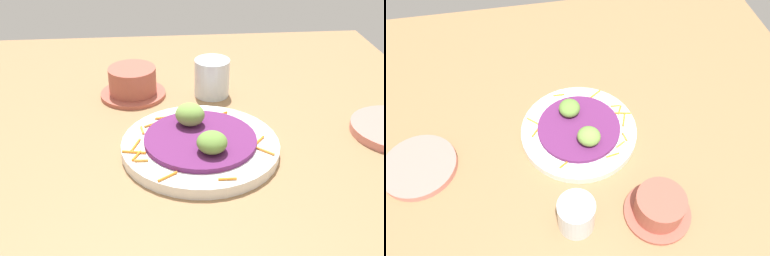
% 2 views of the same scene
% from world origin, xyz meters
% --- Properties ---
extents(table_surface, '(1.10, 1.10, 0.02)m').
position_xyz_m(table_surface, '(0.00, 0.00, 0.01)').
color(table_surface, '#936D47').
rests_on(table_surface, ground).
extents(main_plate, '(0.26, 0.26, 0.02)m').
position_xyz_m(main_plate, '(-0.06, 0.03, 0.03)').
color(main_plate, white).
rests_on(main_plate, table_surface).
extents(cabbage_bed, '(0.18, 0.18, 0.01)m').
position_xyz_m(cabbage_bed, '(-0.06, 0.03, 0.04)').
color(cabbage_bed, '#60235B').
rests_on(cabbage_bed, main_plate).
extents(carrot_garnish, '(0.24, 0.21, 0.00)m').
position_xyz_m(carrot_garnish, '(-0.02, 0.04, 0.04)').
color(carrot_garnish, orange).
rests_on(carrot_garnish, main_plate).
extents(guac_scoop_left, '(0.07, 0.07, 0.04)m').
position_xyz_m(guac_scoop_left, '(-0.04, -0.02, 0.07)').
color(guac_scoop_left, '#759E47').
rests_on(guac_scoop_left, cabbage_bed).
extents(guac_scoop_center, '(0.05, 0.06, 0.03)m').
position_xyz_m(guac_scoop_center, '(-0.07, 0.07, 0.06)').
color(guac_scoop_center, olive).
rests_on(guac_scoop_center, cabbage_bed).
extents(terracotta_bowl, '(0.13, 0.13, 0.06)m').
position_xyz_m(terracotta_bowl, '(0.06, -0.19, 0.05)').
color(terracotta_bowl, '#A85142').
rests_on(terracotta_bowl, table_surface).
extents(water_glass, '(0.07, 0.07, 0.08)m').
position_xyz_m(water_glass, '(-0.10, -0.18, 0.06)').
color(water_glass, silver).
rests_on(water_glass, table_surface).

